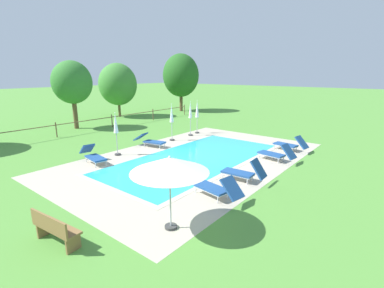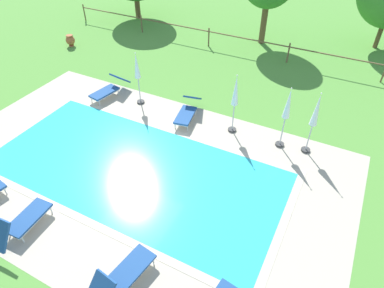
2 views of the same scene
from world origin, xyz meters
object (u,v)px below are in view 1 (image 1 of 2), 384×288
object	(u,v)px
patio_umbrella_closed_row_mid_west	(197,112)
wooden_bench_lawn_side	(54,228)
sun_lounger_north_end	(244,172)
tree_centre	(72,83)
sun_lounger_south_far	(150,141)
patio_umbrella_closed_row_centre	(172,116)
sun_lounger_north_near_steps	(93,155)
tree_far_west	(118,84)
sun_lounger_north_mid	(276,154)
patio_umbrella_closed_row_mid_east	(116,127)
patio_umbrella_closed_row_west	(190,113)
sun_lounger_south_near_corner	(290,144)
sun_lounger_north_far	(217,188)
patio_umbrella_open_foreground	(170,165)
tree_east_mid	(181,76)

from	to	relation	value
patio_umbrella_closed_row_mid_west	wooden_bench_lawn_side	xyz separation A→B (m)	(-13.10, -5.45, -1.13)
sun_lounger_north_end	tree_centre	world-z (taller)	tree_centre
sun_lounger_south_far	patio_umbrella_closed_row_centre	world-z (taller)	patio_umbrella_closed_row_centre
sun_lounger_north_near_steps	tree_far_west	world-z (taller)	tree_far_west
sun_lounger_south_far	sun_lounger_north_near_steps	bearing A→B (deg)	-178.84
sun_lounger_north_mid	sun_lounger_south_far	world-z (taller)	sun_lounger_north_mid
patio_umbrella_closed_row_mid_east	patio_umbrella_closed_row_west	bearing A→B (deg)	-0.53
sun_lounger_north_mid	sun_lounger_south_near_corner	world-z (taller)	sun_lounger_north_mid
patio_umbrella_closed_row_mid_east	sun_lounger_south_far	bearing A→B (deg)	-1.52
patio_umbrella_closed_row_mid_east	wooden_bench_lawn_side	world-z (taller)	patio_umbrella_closed_row_mid_east
sun_lounger_north_far	wooden_bench_lawn_side	xyz separation A→B (m)	(-4.86, 1.77, 0.08)
sun_lounger_north_mid	patio_umbrella_open_foreground	distance (m)	8.02
sun_lounger_north_end	patio_umbrella_closed_row_mid_east	world-z (taller)	patio_umbrella_closed_row_mid_east
sun_lounger_north_near_steps	sun_lounger_north_mid	xyz separation A→B (m)	(5.86, -6.94, 0.01)
tree_centre	sun_lounger_south_far	bearing A→B (deg)	-91.47
patio_umbrella_closed_row_centre	tree_east_mid	distance (m)	14.72
sun_lounger_north_far	patio_umbrella_closed_row_centre	size ratio (longest dim) A/B	0.83
patio_umbrella_open_foreground	patio_umbrella_closed_row_mid_east	distance (m)	8.03
sun_lounger_south_far	tree_east_mid	distance (m)	16.52
patio_umbrella_closed_row_west	tree_east_mid	size ratio (longest dim) A/B	0.38
patio_umbrella_open_foreground	sun_lounger_south_near_corner	bearing A→B (deg)	1.30
sun_lounger_north_mid	tree_east_mid	size ratio (longest dim) A/B	0.31
sun_lounger_south_near_corner	patio_umbrella_closed_row_mid_west	world-z (taller)	patio_umbrella_closed_row_mid_west
sun_lounger_south_far	tree_centre	bearing A→B (deg)	88.53
sun_lounger_south_far	patio_umbrella_closed_row_centre	bearing A→B (deg)	0.79
patio_umbrella_open_foreground	tree_east_mid	size ratio (longest dim) A/B	0.34
tree_far_west	sun_lounger_north_near_steps	bearing A→B (deg)	-132.15
sun_lounger_north_far	patio_umbrella_closed_row_west	size ratio (longest dim) A/B	0.83
sun_lounger_south_far	tree_centre	size ratio (longest dim) A/B	0.40
sun_lounger_north_mid	sun_lounger_north_far	xyz separation A→B (m)	(-5.43, -0.07, -0.01)
wooden_bench_lawn_side	sun_lounger_north_near_steps	bearing A→B (deg)	49.78
patio_umbrella_closed_row_west	sun_lounger_north_near_steps	bearing A→B (deg)	-179.38
sun_lounger_north_near_steps	patio_umbrella_closed_row_centre	world-z (taller)	patio_umbrella_closed_row_centre
patio_umbrella_closed_row_centre	tree_east_mid	bearing A→B (deg)	38.29
sun_lounger_south_far	patio_umbrella_closed_row_mid_east	xyz separation A→B (m)	(-2.35, 0.06, 1.17)
sun_lounger_north_far	wooden_bench_lawn_side	world-z (taller)	sun_lounger_north_far
sun_lounger_north_far	sun_lounger_north_end	distance (m)	2.01
sun_lounger_north_end	sun_lounger_north_mid	bearing A→B (deg)	0.26
sun_lounger_north_far	sun_lounger_south_near_corner	xyz separation A→B (m)	(7.74, 0.19, 0.00)
sun_lounger_south_far	patio_umbrella_open_foreground	xyz separation A→B (m)	(-5.91, -7.13, 1.53)
sun_lounger_south_near_corner	tree_far_west	world-z (taller)	tree_far_west
patio_umbrella_closed_row_mid_west	wooden_bench_lawn_side	bearing A→B (deg)	-157.42
sun_lounger_south_far	patio_umbrella_open_foreground	world-z (taller)	patio_umbrella_open_foreground
tree_far_west	tree_east_mid	bearing A→B (deg)	-15.99
sun_lounger_north_end	tree_centre	size ratio (longest dim) A/B	0.35
sun_lounger_north_end	patio_umbrella_closed_row_west	xyz separation A→B (m)	(5.30, 7.04, 1.21)
sun_lounger_north_end	patio_umbrella_open_foreground	bearing A→B (deg)	-178.81
sun_lounger_south_near_corner	wooden_bench_lawn_side	xyz separation A→B (m)	(-12.60, 1.58, 0.08)
sun_lounger_south_near_corner	tree_centre	world-z (taller)	tree_centre
patio_umbrella_closed_row_west	wooden_bench_lawn_side	distance (m)	13.34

